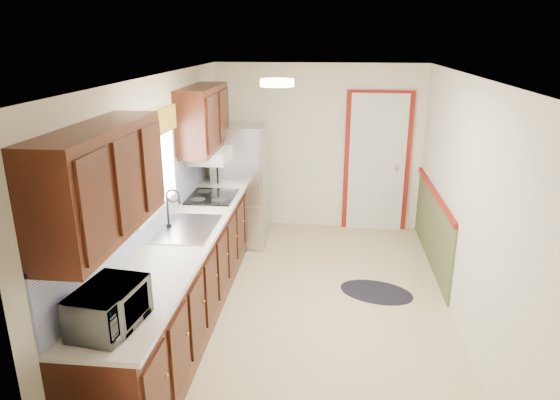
# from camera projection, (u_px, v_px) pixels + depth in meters

# --- Properties ---
(room_shell) EXTENTS (3.20, 5.20, 2.52)m
(room_shell) POSITION_uv_depth(u_px,v_px,m) (310.00, 202.00, 4.90)
(room_shell) COLOR beige
(room_shell) RESTS_ON ground
(kitchen_run) EXTENTS (0.63, 4.00, 2.20)m
(kitchen_run) POSITION_uv_depth(u_px,v_px,m) (181.00, 245.00, 4.87)
(kitchen_run) COLOR #35150C
(kitchen_run) RESTS_ON ground
(back_wall_trim) EXTENTS (1.12, 2.30, 2.08)m
(back_wall_trim) POSITION_uv_depth(u_px,v_px,m) (388.00, 176.00, 6.99)
(back_wall_trim) COLOR maroon
(back_wall_trim) RESTS_ON ground
(ceiling_fixture) EXTENTS (0.30, 0.30, 0.06)m
(ceiling_fixture) POSITION_uv_depth(u_px,v_px,m) (277.00, 83.00, 4.38)
(ceiling_fixture) COLOR #FFD88C
(ceiling_fixture) RESTS_ON room_shell
(microwave) EXTENTS (0.35, 0.55, 0.35)m
(microwave) POSITION_uv_depth(u_px,v_px,m) (108.00, 303.00, 3.21)
(microwave) COLOR white
(microwave) RESTS_ON kitchen_run
(refrigerator) EXTENTS (0.70, 0.70, 1.65)m
(refrigerator) POSITION_uv_depth(u_px,v_px,m) (241.00, 185.00, 6.77)
(refrigerator) COLOR #B7B7BC
(refrigerator) RESTS_ON ground
(rug) EXTENTS (0.94, 0.75, 0.01)m
(rug) POSITION_uv_depth(u_px,v_px,m) (376.00, 292.00, 5.62)
(rug) COLOR black
(rug) RESTS_ON ground
(cooktop) EXTENTS (0.53, 0.64, 0.02)m
(cooktop) POSITION_uv_depth(u_px,v_px,m) (212.00, 196.00, 5.88)
(cooktop) COLOR black
(cooktop) RESTS_ON kitchen_run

